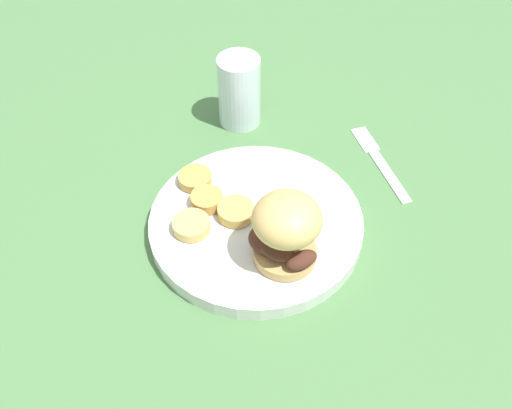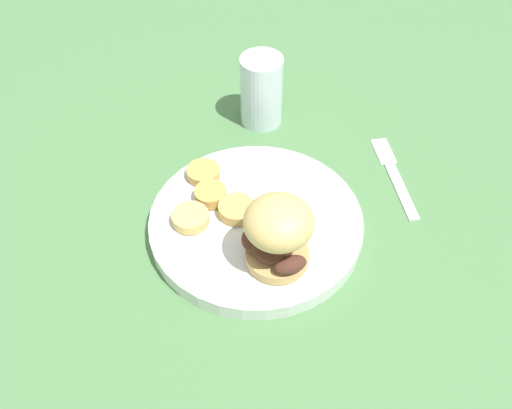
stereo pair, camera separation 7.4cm
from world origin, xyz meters
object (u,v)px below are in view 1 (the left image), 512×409
at_px(sandwich, 285,230).
at_px(dinner_plate, 256,223).
at_px(fork, 380,161).
at_px(drinking_glass, 239,91).

bearing_deg(sandwich, dinner_plate, 38.13).
height_order(fork, drinking_glass, drinking_glass).
bearing_deg(sandwich, fork, -28.71).
height_order(dinner_plate, sandwich, sandwich).
bearing_deg(drinking_glass, dinner_plate, -164.28).
xyz_separation_m(dinner_plate, drinking_glass, (0.21, 0.06, 0.04)).
bearing_deg(dinner_plate, fork, -45.63).
distance_m(dinner_plate, drinking_glass, 0.23).
bearing_deg(sandwich, drinking_glass, 21.00).
distance_m(sandwich, drinking_glass, 0.29).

